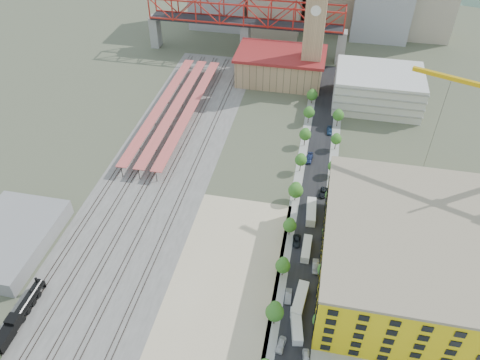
% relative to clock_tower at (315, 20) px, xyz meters
% --- Properties ---
extents(ground, '(400.00, 400.00, 0.00)m').
position_rel_clock_tower_xyz_m(ground, '(-8.00, -79.99, -28.70)').
color(ground, '#474C38').
rests_on(ground, ground).
extents(ballast_strip, '(36.00, 165.00, 0.06)m').
position_rel_clock_tower_xyz_m(ballast_strip, '(-44.00, -62.49, -28.67)').
color(ballast_strip, '#605E59').
rests_on(ballast_strip, ground).
extents(dirt_lot, '(28.00, 67.00, 0.06)m').
position_rel_clock_tower_xyz_m(dirt_lot, '(-12.00, -111.49, -28.67)').
color(dirt_lot, tan).
rests_on(dirt_lot, ground).
extents(street_asphalt, '(12.00, 170.00, 0.06)m').
position_rel_clock_tower_xyz_m(street_asphalt, '(8.00, -64.99, -28.67)').
color(street_asphalt, black).
rests_on(street_asphalt, ground).
extents(sidewalk_west, '(3.00, 170.00, 0.04)m').
position_rel_clock_tower_xyz_m(sidewalk_west, '(2.50, -64.99, -28.68)').
color(sidewalk_west, gray).
rests_on(sidewalk_west, ground).
extents(sidewalk_east, '(3.00, 170.00, 0.04)m').
position_rel_clock_tower_xyz_m(sidewalk_east, '(13.50, -64.99, -28.68)').
color(sidewalk_east, gray).
rests_on(sidewalk_east, ground).
extents(construction_pad, '(50.00, 90.00, 0.06)m').
position_rel_clock_tower_xyz_m(construction_pad, '(37.00, -99.99, -28.67)').
color(construction_pad, gray).
rests_on(construction_pad, ground).
extents(rail_tracks, '(26.56, 160.00, 0.18)m').
position_rel_clock_tower_xyz_m(rail_tracks, '(-45.80, -62.49, -28.55)').
color(rail_tracks, '#382B23').
rests_on(rail_tracks, ground).
extents(platform_canopies, '(16.00, 80.00, 4.12)m').
position_rel_clock_tower_xyz_m(platform_canopies, '(-49.00, -34.99, -24.70)').
color(platform_canopies, '#CF4F50').
rests_on(platform_canopies, ground).
extents(station_hall, '(38.00, 24.00, 13.10)m').
position_rel_clock_tower_xyz_m(station_hall, '(-13.00, 2.01, -22.03)').
color(station_hall, tan).
rests_on(station_hall, ground).
extents(clock_tower, '(12.00, 12.00, 52.00)m').
position_rel_clock_tower_xyz_m(clock_tower, '(0.00, 0.00, 0.00)').
color(clock_tower, tan).
rests_on(clock_tower, ground).
extents(parking_garage, '(34.00, 26.00, 14.00)m').
position_rel_clock_tower_xyz_m(parking_garage, '(28.00, -9.99, -21.70)').
color(parking_garage, silver).
rests_on(parking_garage, ground).
extents(truss_bridge, '(94.00, 9.60, 25.60)m').
position_rel_clock_tower_xyz_m(truss_bridge, '(-33.00, 25.01, -9.83)').
color(truss_bridge, gray).
rests_on(truss_bridge, ground).
extents(construction_building, '(44.60, 50.60, 18.80)m').
position_rel_clock_tower_xyz_m(construction_building, '(34.00, -99.99, -19.29)').
color(construction_building, yellow).
rests_on(construction_building, ground).
extents(warehouse, '(22.00, 32.00, 5.00)m').
position_rel_clock_tower_xyz_m(warehouse, '(-74.00, -109.99, -26.20)').
color(warehouse, gray).
rests_on(warehouse, ground).
extents(street_trees, '(15.40, 124.40, 8.00)m').
position_rel_clock_tower_xyz_m(street_trees, '(8.00, -74.99, -28.70)').
color(street_trees, '#236C20').
rests_on(street_trees, ground).
extents(distant_hills, '(647.00, 264.00, 227.00)m').
position_rel_clock_tower_xyz_m(distant_hills, '(37.28, 180.01, -108.23)').
color(distant_hills, '#4C6B59').
rests_on(distant_hills, ground).
extents(locomotive, '(2.71, 20.90, 5.23)m').
position_rel_clock_tower_xyz_m(locomotive, '(-58.00, -130.35, -26.75)').
color(locomotive, black).
rests_on(locomotive, ground).
extents(site_trailer_a, '(4.01, 9.44, 2.51)m').
position_rel_clock_tower_xyz_m(site_trailer_a, '(8.00, -120.40, -27.44)').
color(site_trailer_a, silver).
rests_on(site_trailer_a, ground).
extents(site_trailer_b, '(3.73, 10.37, 2.78)m').
position_rel_clock_tower_xyz_m(site_trailer_b, '(8.00, -112.87, -27.31)').
color(site_trailer_b, silver).
rests_on(site_trailer_b, ground).
extents(site_trailer_c, '(2.47, 8.89, 2.42)m').
position_rel_clock_tower_xyz_m(site_trailer_c, '(8.00, -95.52, -27.49)').
color(site_trailer_c, silver).
rests_on(site_trailer_c, ground).
extents(site_trailer_d, '(3.29, 10.48, 2.83)m').
position_rel_clock_tower_xyz_m(site_trailer_d, '(8.00, -80.66, -27.28)').
color(site_trailer_d, silver).
rests_on(site_trailer_d, ground).
extents(car_0, '(2.38, 4.68, 1.52)m').
position_rel_clock_tower_xyz_m(car_0, '(5.00, -125.76, -27.93)').
color(car_0, '#BDBDBD').
rests_on(car_0, ground).
extents(car_1, '(1.77, 4.63, 1.51)m').
position_rel_clock_tower_xyz_m(car_1, '(5.00, -111.90, -27.94)').
color(car_1, gray).
rests_on(car_1, ground).
extents(car_2, '(2.48, 4.91, 1.33)m').
position_rel_clock_tower_xyz_m(car_2, '(5.00, -92.67, -28.03)').
color(car_2, black).
rests_on(car_2, ground).
extents(car_3, '(2.76, 5.71, 1.60)m').
position_rel_clock_tower_xyz_m(car_3, '(5.00, -53.53, -27.89)').
color(car_3, navy).
rests_on(car_3, ground).
extents(car_4, '(2.18, 4.34, 1.42)m').
position_rel_clock_tower_xyz_m(car_4, '(11.00, -127.66, -27.99)').
color(car_4, silver).
rests_on(car_4, ground).
extents(car_5, '(1.94, 4.97, 1.61)m').
position_rel_clock_tower_xyz_m(car_5, '(11.00, -100.88, -27.89)').
color(car_5, gray).
rests_on(car_5, ground).
extents(car_6, '(3.13, 5.39, 1.41)m').
position_rel_clock_tower_xyz_m(car_6, '(11.00, -70.35, -27.99)').
color(car_6, black).
rests_on(car_6, ground).
extents(car_7, '(2.32, 5.04, 1.43)m').
position_rel_clock_tower_xyz_m(car_7, '(11.00, -34.79, -27.98)').
color(car_7, navy).
rests_on(car_7, ground).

